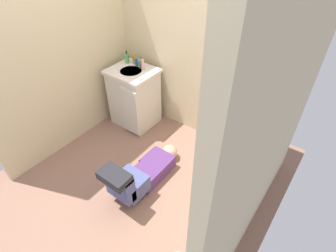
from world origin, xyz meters
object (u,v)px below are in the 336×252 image
object	(u,v)px
person_plumber	(142,173)
bottle_blue	(137,62)
toilet	(240,143)
faucet	(139,63)
tissue_box	(247,107)
toiletry_bag	(260,111)
vanity_cabinet	(134,97)
bottle_amber	(134,58)
bottle_pink	(143,65)
bottle_green	(140,64)
toilet_paper_roll	(219,222)
soap_dispenser	(127,58)
paper_towel_roll	(201,163)

from	to	relation	value
person_plumber	bottle_blue	xyz separation A→B (m)	(-0.87, 0.97, 0.70)
toilet	faucet	bearing A→B (deg)	176.75
tissue_box	toiletry_bag	bearing A→B (deg)	0.00
faucet	vanity_cabinet	bearing A→B (deg)	-88.69
toiletry_bag	person_plumber	bearing A→B (deg)	-130.22
bottle_amber	bottle_pink	bearing A→B (deg)	-16.55
toilet	vanity_cabinet	size ratio (longest dim) A/B	0.91
bottle_pink	bottle_green	bearing A→B (deg)	160.06
faucet	toilet_paper_roll	bearing A→B (deg)	-27.14
faucet	bottle_pink	size ratio (longest dim) A/B	0.70
toilet	person_plumber	distance (m)	1.16
toilet	toilet_paper_roll	world-z (taller)	toilet
toilet	tissue_box	bearing A→B (deg)	116.43
bottle_pink	toiletry_bag	bearing A→B (deg)	1.71
faucet	bottle_green	xyz separation A→B (m)	(0.05, -0.02, 0.00)
toiletry_bag	bottle_pink	size ratio (longest dim) A/B	0.87
toilet	bottle_amber	size ratio (longest dim) A/B	5.28
vanity_cabinet	soap_dispenser	bearing A→B (deg)	146.90
faucet	bottle_pink	xyz separation A→B (m)	(0.10, -0.04, 0.02)
bottle_amber	toilet_paper_roll	distance (m)	2.26
toiletry_bag	paper_towel_roll	size ratio (longest dim) A/B	0.54
toiletry_bag	bottle_amber	xyz separation A→B (m)	(-1.76, 0.02, 0.09)
faucet	person_plumber	distance (m)	1.46
soap_dispenser	toilet	bearing A→B (deg)	-2.24
toilet	bottle_blue	bearing A→B (deg)	177.06
soap_dispenser	toiletry_bag	bearing A→B (deg)	0.70
vanity_cabinet	tissue_box	world-z (taller)	tissue_box
soap_dispenser	bottle_green	distance (m)	0.24
toilet	faucet	xyz separation A→B (m)	(-1.55, 0.09, 0.50)
vanity_cabinet	bottle_amber	xyz separation A→B (m)	(-0.11, 0.16, 0.47)
person_plumber	bottle_blue	distance (m)	1.47
bottle_blue	person_plumber	bearing A→B (deg)	-48.11
faucet	paper_towel_roll	xyz separation A→B (m)	(1.25, -0.41, -0.76)
bottle_amber	bottle_blue	distance (m)	0.08
faucet	bottle_blue	xyz separation A→B (m)	(-0.03, -0.01, 0.00)
toiletry_bag	bottle_green	xyz separation A→B (m)	(-1.61, -0.03, 0.07)
bottle_blue	bottle_green	xyz separation A→B (m)	(0.08, -0.02, -0.00)
vanity_cabinet	tissue_box	bearing A→B (deg)	5.64
toilet	tissue_box	xyz separation A→B (m)	(-0.05, 0.09, 0.43)
bottle_amber	bottle_green	distance (m)	0.16
soap_dispenser	bottle_green	xyz separation A→B (m)	(0.24, -0.00, -0.01)
tissue_box	toiletry_bag	xyz separation A→B (m)	(0.15, 0.00, 0.01)
tissue_box	toilet_paper_roll	size ratio (longest dim) A/B	2.00
bottle_amber	bottle_pink	world-z (taller)	same
person_plumber	bottle_green	world-z (taller)	bottle_green
toiletry_bag	soap_dispenser	distance (m)	1.85
soap_dispenser	person_plumber	bearing A→B (deg)	-42.97
bottle_amber	toiletry_bag	bearing A→B (deg)	-0.54
paper_towel_roll	toilet_paper_roll	world-z (taller)	paper_towel_roll
person_plumber	paper_towel_roll	distance (m)	0.71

